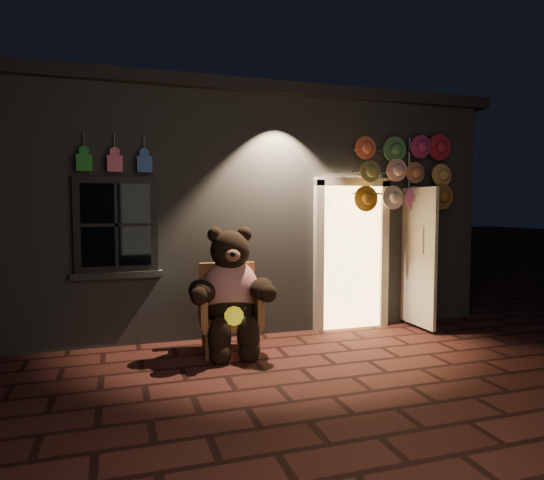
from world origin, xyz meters
name	(u,v)px	position (x,y,z in m)	size (l,w,h in m)	color
ground	(301,368)	(0.00, 0.00, 0.00)	(60.00, 60.00, 0.00)	#4E231E
shop_building	(223,209)	(0.00, 3.99, 1.74)	(7.30, 5.95, 3.51)	slate
wicker_armchair	(229,308)	(-0.60, 0.90, 0.53)	(0.80, 0.73, 1.07)	#9C6F3C
teddy_bear	(231,292)	(-0.61, 0.77, 0.75)	(1.12, 0.92, 1.55)	#B11217
hat_rack	(406,174)	(2.12, 1.28, 2.25)	(1.60, 0.22, 2.81)	#59595E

